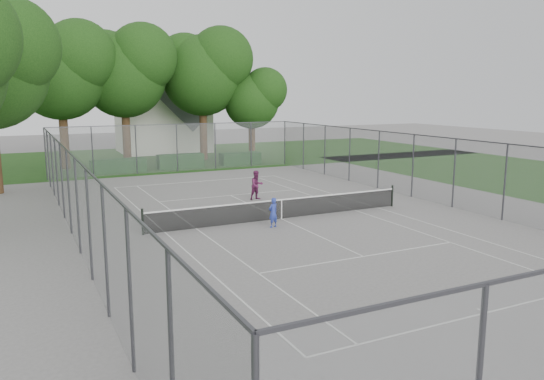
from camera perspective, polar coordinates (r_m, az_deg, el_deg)
name	(u,v)px	position (r m, az deg, el deg)	size (l,w,h in m)	color
ground	(281,219)	(24.55, 1.03, -3.13)	(120.00, 120.00, 0.00)	slate
grass_far	(149,158)	(48.82, -13.05, 3.34)	(60.00, 20.00, 0.00)	#1C4213
court_markings	(281,219)	(24.55, 1.03, -3.12)	(11.03, 23.83, 0.01)	silver
tennis_net	(282,208)	(24.43, 1.03, -1.97)	(12.87, 0.10, 1.10)	black
perimeter_fence	(282,180)	(24.19, 1.04, 1.04)	(18.08, 34.08, 3.52)	#38383D
tree_far_left	(61,67)	(43.54, -21.76, 12.17)	(7.75, 7.08, 11.14)	#3E2716
tree_far_midleft	(125,68)	(45.02, -15.57, 12.54)	(7.83, 7.15, 11.26)	#3E2716
tree_far_midright	(203,69)	(46.86, -7.39, 12.80)	(7.90, 7.21, 11.36)	#3E2716
tree_far_right	(253,96)	(46.99, -2.10, 10.03)	(5.54, 5.06, 7.97)	#3E2716
hedge_left	(118,166)	(40.59, -16.19, 2.53)	(3.94, 1.18, 0.98)	#144014
hedge_mid	(181,161)	(41.69, -9.81, 3.07)	(3.53, 1.01, 1.11)	#144014
hedge_right	(240,158)	(43.43, -3.45, 3.41)	(3.28, 1.20, 0.98)	#144014
house	(163,110)	(53.88, -11.69, 8.47)	(8.31, 6.44, 10.35)	silver
girl_player	(273,213)	(22.91, 0.12, -2.44)	(0.48, 0.31, 1.30)	#2C3EA6
woman_player	(257,185)	(28.89, -1.65, 0.53)	(0.78, 0.61, 1.60)	#66224C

